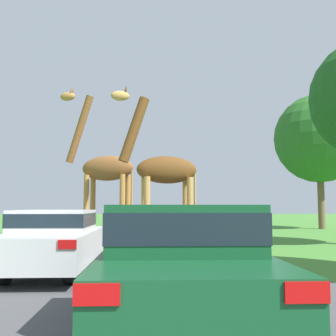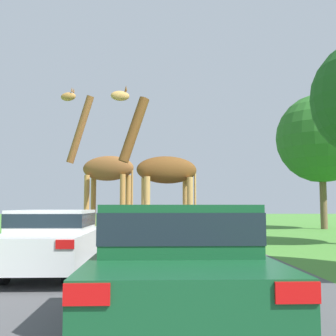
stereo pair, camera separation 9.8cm
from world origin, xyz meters
TOP-DOWN VIEW (x-y plane):
  - road at (0.00, 30.00)m, footprint 7.07×120.00m
  - giraffe_near_road at (0.34, 12.86)m, footprint 2.66×0.97m
  - giraffe_companion at (-1.56, 14.34)m, footprint 2.70×1.21m
  - car_lead_maroon at (0.34, 5.57)m, footprint 1.91×4.18m
  - car_queue_right at (-2.15, 9.88)m, footprint 1.75×4.52m
  - car_queue_left at (1.62, 23.47)m, footprint 1.72×4.51m
  - car_far_ahead at (2.38, 16.29)m, footprint 1.71×4.61m
  - tree_left_edge at (11.17, 27.21)m, footprint 5.83×5.83m

SIDE VIEW (x-z plane):
  - road at x=0.00m, z-range 0.00..0.00m
  - car_queue_left at x=1.62m, z-range 0.05..1.35m
  - car_queue_right at x=-2.15m, z-range 0.05..1.43m
  - car_lead_maroon at x=0.34m, z-range 0.04..1.52m
  - car_far_ahead at x=2.38m, z-range 0.05..1.51m
  - giraffe_near_road at x=0.34m, z-range -0.10..4.96m
  - giraffe_companion at x=-1.56m, z-range -0.22..5.35m
  - tree_left_edge at x=11.17m, z-range 1.49..10.32m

